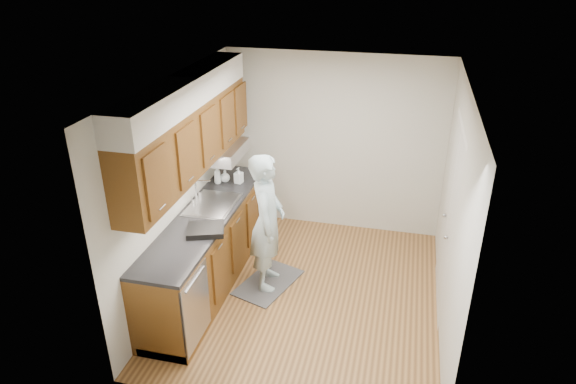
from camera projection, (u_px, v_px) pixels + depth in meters
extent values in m
plane|color=olive|center=(307.00, 294.00, 6.06)|extent=(3.50, 3.50, 0.00)
plane|color=white|center=(311.00, 84.00, 4.98)|extent=(3.50, 3.50, 0.00)
cube|color=beige|center=(180.00, 186.00, 5.83)|extent=(0.02, 3.50, 2.50)
cube|color=beige|center=(454.00, 215.00, 5.20)|extent=(0.02, 3.50, 2.50)
cube|color=beige|center=(334.00, 144.00, 7.05)|extent=(3.00, 0.02, 2.50)
cube|color=brown|center=(209.00, 249.00, 6.12)|extent=(0.60, 2.80, 0.90)
cube|color=black|center=(205.00, 214.00, 5.92)|extent=(0.63, 2.80, 0.04)
cube|color=#B2B2B7|center=(213.00, 209.00, 6.10)|extent=(0.48, 0.68, 0.14)
cube|color=#B2B2B7|center=(213.00, 205.00, 6.08)|extent=(0.52, 0.72, 0.01)
cube|color=#B2B2B7|center=(196.00, 308.00, 5.08)|extent=(0.03, 0.60, 0.80)
cube|color=brown|center=(189.00, 139.00, 5.55)|extent=(0.33, 2.80, 0.75)
cube|color=silver|center=(185.00, 91.00, 5.32)|extent=(0.35, 2.80, 0.30)
cube|color=#A5A5AA|center=(224.00, 151.00, 6.48)|extent=(0.46, 0.75, 0.16)
cube|color=silver|center=(448.00, 220.00, 5.56)|extent=(0.02, 1.22, 2.05)
cube|color=#565658|center=(268.00, 282.00, 6.25)|extent=(0.76, 0.99, 0.02)
imported|color=#A8C3CC|center=(267.00, 214.00, 5.84)|extent=(0.54, 0.73, 1.89)
imported|color=white|center=(217.00, 175.00, 6.59)|extent=(0.12, 0.12, 0.24)
imported|color=white|center=(239.00, 175.00, 6.60)|extent=(0.11, 0.11, 0.21)
imported|color=white|center=(225.00, 176.00, 6.65)|extent=(0.18, 0.18, 0.16)
cube|color=black|center=(206.00, 230.00, 5.49)|extent=(0.47, 0.44, 0.06)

